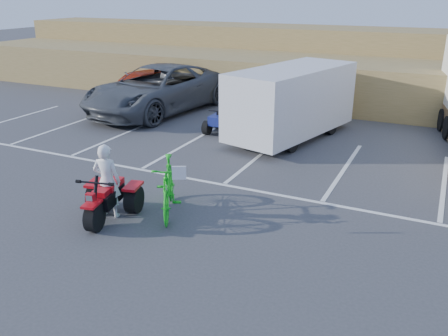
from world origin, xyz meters
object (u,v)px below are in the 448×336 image
at_px(grey_pickup, 157,89).
at_px(green_dirt_bike, 168,187).
at_px(rider, 107,181).
at_px(red_trike_atv, 108,218).
at_px(quad_atv_blue, 223,132).
at_px(red_car, 140,86).
at_px(quad_atv_green, 262,146).
at_px(cargo_trailer, 292,101).

bearing_deg(grey_pickup, green_dirt_bike, -47.81).
distance_m(rider, grey_pickup, 10.15).
relative_size(red_trike_atv, quad_atv_blue, 1.17).
bearing_deg(red_car, grey_pickup, -13.62).
xyz_separation_m(green_dirt_bike, grey_pickup, (-5.70, 8.34, 0.32)).
bearing_deg(quad_atv_green, cargo_trailer, 73.45).
xyz_separation_m(green_dirt_bike, red_car, (-7.31, 9.38, 0.12)).
bearing_deg(red_trike_atv, quad_atv_green, 66.07).
xyz_separation_m(red_car, quad_atv_green, (7.44, -3.63, -0.78)).
xyz_separation_m(green_dirt_bike, quad_atv_green, (0.13, 5.76, -0.66)).
height_order(red_car, quad_atv_green, red_car).
bearing_deg(red_trike_atv, green_dirt_bike, 24.78).
relative_size(red_trike_atv, cargo_trailer, 0.30).
height_order(red_trike_atv, green_dirt_bike, green_dirt_bike).
distance_m(rider, green_dirt_bike, 1.39).
bearing_deg(quad_atv_blue, red_trike_atv, -86.03).
bearing_deg(quad_atv_blue, grey_pickup, 155.89).
height_order(red_trike_atv, grey_pickup, grey_pickup).
bearing_deg(cargo_trailer, green_dirt_bike, -81.08).
height_order(green_dirt_bike, grey_pickup, grey_pickup).
xyz_separation_m(red_car, quad_atv_blue, (5.55, -2.73, -0.78)).
bearing_deg(red_trike_atv, grey_pickup, 103.14).
distance_m(green_dirt_bike, red_car, 11.90).
bearing_deg(red_car, quad_atv_blue, -7.04).
bearing_deg(quad_atv_green, quad_atv_blue, 160.98).
bearing_deg(green_dirt_bike, red_trike_atv, -169.37).
height_order(rider, quad_atv_green, rider).
height_order(grey_pickup, cargo_trailer, cargo_trailer).
relative_size(rider, cargo_trailer, 0.31).
bearing_deg(grey_pickup, rider, -55.60).
height_order(red_trike_atv, cargo_trailer, cargo_trailer).
xyz_separation_m(rider, quad_atv_green, (1.29, 6.49, -0.88)).
relative_size(red_car, cargo_trailer, 0.81).
distance_m(red_trike_atv, grey_pickup, 10.34).
xyz_separation_m(red_trike_atv, rider, (-0.03, 0.15, 0.88)).
bearing_deg(rider, green_dirt_bike, -160.91).
distance_m(green_dirt_bike, grey_pickup, 10.11).
xyz_separation_m(grey_pickup, quad_atv_green, (5.83, -2.59, -0.98)).
distance_m(rider, cargo_trailer, 8.02).
relative_size(green_dirt_bike, red_car, 0.48).
distance_m(green_dirt_bike, cargo_trailer, 7.12).
bearing_deg(grey_pickup, red_car, 155.06).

